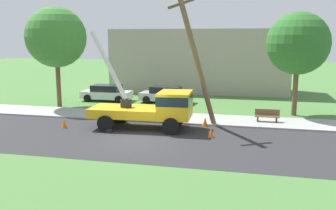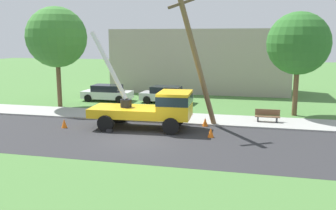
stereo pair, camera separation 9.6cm
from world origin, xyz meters
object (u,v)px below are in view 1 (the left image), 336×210
object	(u,v)px
roadside_tree_near	(56,37)
utility_truck	(154,106)
parked_sedan_silver	(166,95)
parked_sedan_white	(107,93)
roadside_tree_far	(298,44)
traffic_cone_behind	(64,124)
traffic_cone_curbside	(205,122)
traffic_cone_ahead	(211,132)
park_bench	(267,116)
leaning_utility_pole	(196,57)

from	to	relation	value
roadside_tree_near	utility_truck	bearing A→B (deg)	-29.61
parked_sedan_silver	roadside_tree_near	distance (m)	10.11
parked_sedan_white	roadside_tree_far	size ratio (longest dim) A/B	0.60
parked_sedan_white	roadside_tree_far	distance (m)	16.51
traffic_cone_behind	roadside_tree_near	world-z (taller)	roadside_tree_near
roadside_tree_far	traffic_cone_curbside	bearing A→B (deg)	-140.46
parked_sedan_white	roadside_tree_near	size ratio (longest dim) A/B	0.55
utility_truck	parked_sedan_white	bearing A→B (deg)	127.27
traffic_cone_curbside	traffic_cone_ahead	bearing A→B (deg)	-75.40
traffic_cone_behind	park_bench	bearing A→B (deg)	19.25
parked_sedan_silver	traffic_cone_curbside	bearing A→B (deg)	-60.30
traffic_cone_behind	parked_sedan_silver	xyz separation A→B (m)	(4.05, 10.30, 0.43)
parked_sedan_silver	roadside_tree_near	bearing A→B (deg)	-154.32
traffic_cone_behind	parked_sedan_silver	world-z (taller)	parked_sedan_silver
leaning_utility_pole	traffic_cone_behind	bearing A→B (deg)	-166.08
traffic_cone_curbside	parked_sedan_white	bearing A→B (deg)	142.26
park_bench	roadside_tree_near	bearing A→B (deg)	172.53
leaning_utility_pole	parked_sedan_white	world-z (taller)	leaning_utility_pole
parked_sedan_white	parked_sedan_silver	distance (m)	5.36
parked_sedan_silver	roadside_tree_far	world-z (taller)	roadside_tree_far
traffic_cone_ahead	parked_sedan_silver	distance (m)	11.62
traffic_cone_curbside	park_bench	world-z (taller)	park_bench
leaning_utility_pole	roadside_tree_near	world-z (taller)	leaning_utility_pole
park_bench	roadside_tree_far	world-z (taller)	roadside_tree_far
parked_sedan_silver	roadside_tree_far	distance (m)	11.61
utility_truck	park_bench	world-z (taller)	utility_truck
parked_sedan_silver	park_bench	bearing A→B (deg)	-35.66
parked_sedan_white	roadside_tree_far	bearing A→B (deg)	-10.09
parked_sedan_white	park_bench	bearing A→B (deg)	-22.80
utility_truck	traffic_cone_behind	size ratio (longest dim) A/B	12.29
park_bench	roadside_tree_near	world-z (taller)	roadside_tree_near
traffic_cone_behind	roadside_tree_far	bearing A→B (deg)	26.95
traffic_cone_behind	parked_sedan_white	xyz separation A→B (m)	(-1.31, 10.08, 0.43)
roadside_tree_near	traffic_cone_ahead	bearing A→B (deg)	-26.60
parked_sedan_silver	leaning_utility_pole	bearing A→B (deg)	-64.98
leaning_utility_pole	traffic_cone_behind	distance (m)	9.17
traffic_cone_ahead	roadside_tree_far	size ratio (longest dim) A/B	0.08
traffic_cone_behind	parked_sedan_silver	size ratio (longest dim) A/B	0.12
parked_sedan_silver	traffic_cone_ahead	bearing A→B (deg)	-63.73
utility_truck	traffic_cone_ahead	bearing A→B (deg)	-17.98
utility_truck	traffic_cone_curbside	distance (m)	3.47
traffic_cone_behind	parked_sedan_silver	distance (m)	11.08
traffic_cone_ahead	roadside_tree_far	xyz separation A→B (m)	(5.16, 7.40, 4.87)
traffic_cone_curbside	park_bench	xyz separation A→B (m)	(3.87, 1.85, 0.18)
roadside_tree_far	roadside_tree_near	bearing A→B (deg)	-177.40
traffic_cone_behind	roadside_tree_far	size ratio (longest dim) A/B	0.08
leaning_utility_pole	traffic_cone_curbside	xyz separation A→B (m)	(0.57, 0.51, -4.14)
parked_sedan_silver	roadside_tree_near	world-z (taller)	roadside_tree_near
parked_sedan_silver	roadside_tree_far	size ratio (longest dim) A/B	0.61
traffic_cone_curbside	roadside_tree_near	distance (m)	14.11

